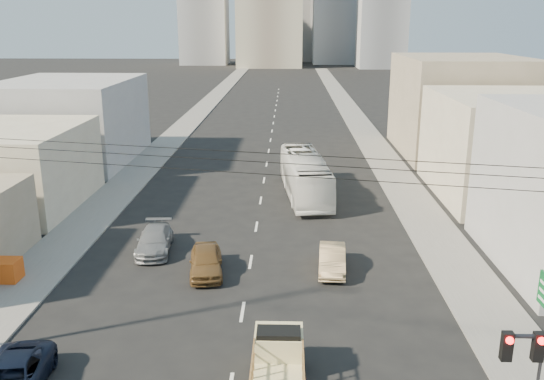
{
  "coord_description": "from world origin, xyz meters",
  "views": [
    {
      "loc": [
        2.15,
        -16.74,
        13.29
      ],
      "look_at": [
        1.15,
        16.9,
        3.5
      ],
      "focal_mm": 38.0,
      "sensor_mm": 36.0,
      "label": 1
    }
  ],
  "objects_px": {
    "flatbed_pickup": "(278,361)",
    "city_bus": "(305,175)",
    "sedan_grey": "(155,240)",
    "sedan_brown": "(206,261)",
    "sedan_tan": "(332,259)",
    "crate_stack": "(2,270)",
    "navy_pickup": "(11,380)"
  },
  "relations": [
    {
      "from": "sedan_brown",
      "to": "crate_stack",
      "type": "bearing_deg",
      "value": 179.66
    },
    {
      "from": "city_bus",
      "to": "sedan_tan",
      "type": "xyz_separation_m",
      "value": [
        1.16,
        -14.47,
        -1.0
      ]
    },
    {
      "from": "sedan_grey",
      "to": "sedan_brown",
      "type": "bearing_deg",
      "value": -46.96
    },
    {
      "from": "city_bus",
      "to": "sedan_tan",
      "type": "distance_m",
      "value": 14.55
    },
    {
      "from": "city_bus",
      "to": "sedan_grey",
      "type": "xyz_separation_m",
      "value": [
        -9.36,
        -11.93,
        -0.98
      ]
    },
    {
      "from": "navy_pickup",
      "to": "city_bus",
      "type": "distance_m",
      "value": 28.51
    },
    {
      "from": "sedan_grey",
      "to": "crate_stack",
      "type": "relative_size",
      "value": 2.66
    },
    {
      "from": "city_bus",
      "to": "sedan_tan",
      "type": "relative_size",
      "value": 2.92
    },
    {
      "from": "navy_pickup",
      "to": "sedan_tan",
      "type": "height_order",
      "value": "sedan_tan"
    },
    {
      "from": "sedan_brown",
      "to": "crate_stack",
      "type": "xyz_separation_m",
      "value": [
        -10.66,
        -1.4,
        -0.05
      ]
    },
    {
      "from": "navy_pickup",
      "to": "sedan_brown",
      "type": "height_order",
      "value": "sedan_brown"
    },
    {
      "from": "city_bus",
      "to": "sedan_tan",
      "type": "bearing_deg",
      "value": -91.5
    },
    {
      "from": "sedan_grey",
      "to": "crate_stack",
      "type": "bearing_deg",
      "value": -153.09
    },
    {
      "from": "sedan_grey",
      "to": "flatbed_pickup",
      "type": "bearing_deg",
      "value": -65.46
    },
    {
      "from": "navy_pickup",
      "to": "sedan_tan",
      "type": "xyz_separation_m",
      "value": [
        12.6,
        11.62,
        0.0
      ]
    },
    {
      "from": "flatbed_pickup",
      "to": "crate_stack",
      "type": "xyz_separation_m",
      "value": [
        -14.82,
        8.75,
        -0.4
      ]
    },
    {
      "from": "flatbed_pickup",
      "to": "city_bus",
      "type": "height_order",
      "value": "city_bus"
    },
    {
      "from": "city_bus",
      "to": "sedan_tan",
      "type": "height_order",
      "value": "city_bus"
    },
    {
      "from": "sedan_tan",
      "to": "crate_stack",
      "type": "xyz_separation_m",
      "value": [
        -17.62,
        -2.0,
        0.01
      ]
    },
    {
      "from": "sedan_grey",
      "to": "navy_pickup",
      "type": "bearing_deg",
      "value": -104.01
    },
    {
      "from": "navy_pickup",
      "to": "sedan_grey",
      "type": "height_order",
      "value": "sedan_grey"
    },
    {
      "from": "flatbed_pickup",
      "to": "city_bus",
      "type": "relative_size",
      "value": 0.37
    },
    {
      "from": "sedan_tan",
      "to": "navy_pickup",
      "type": "bearing_deg",
      "value": -133.54
    },
    {
      "from": "sedan_brown",
      "to": "flatbed_pickup",
      "type": "bearing_deg",
      "value": -75.55
    },
    {
      "from": "sedan_tan",
      "to": "sedan_grey",
      "type": "height_order",
      "value": "sedan_grey"
    },
    {
      "from": "flatbed_pickup",
      "to": "crate_stack",
      "type": "relative_size",
      "value": 2.45
    },
    {
      "from": "sedan_brown",
      "to": "sedan_grey",
      "type": "distance_m",
      "value": 4.73
    },
    {
      "from": "flatbed_pickup",
      "to": "sedan_brown",
      "type": "bearing_deg",
      "value": 112.28
    },
    {
      "from": "sedan_brown",
      "to": "sedan_tan",
      "type": "relative_size",
      "value": 1.06
    },
    {
      "from": "flatbed_pickup",
      "to": "city_bus",
      "type": "xyz_separation_m",
      "value": [
        1.64,
        25.22,
        0.58
      ]
    },
    {
      "from": "city_bus",
      "to": "crate_stack",
      "type": "xyz_separation_m",
      "value": [
        -16.46,
        -16.46,
        -0.98
      ]
    },
    {
      "from": "flatbed_pickup",
      "to": "sedan_tan",
      "type": "height_order",
      "value": "flatbed_pickup"
    }
  ]
}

